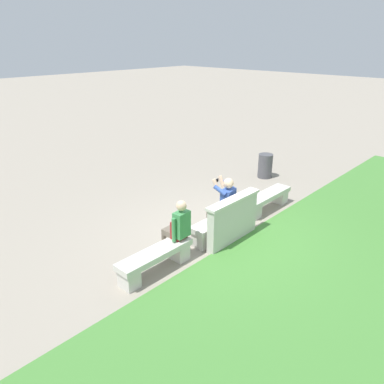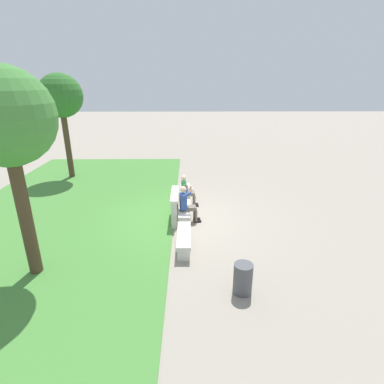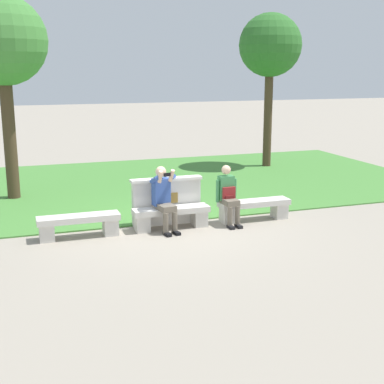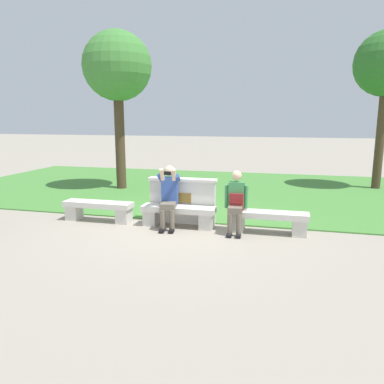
{
  "view_description": "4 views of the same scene",
  "coord_description": "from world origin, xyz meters",
  "px_view_note": "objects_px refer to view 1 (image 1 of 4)",
  "views": [
    {
      "loc": [
        5.77,
        4.55,
        4.06
      ],
      "look_at": [
        0.4,
        -0.47,
        1.04
      ],
      "focal_mm": 35.0,
      "sensor_mm": 36.0,
      "label": 1
    },
    {
      "loc": [
        -9.65,
        -0.14,
        4.63
      ],
      "look_at": [
        0.1,
        -0.26,
        1.0
      ],
      "focal_mm": 28.0,
      "sensor_mm": 36.0,
      "label": 2
    },
    {
      "loc": [
        -3.04,
        -10.27,
        3.27
      ],
      "look_at": [
        0.24,
        -0.62,
        0.9
      ],
      "focal_mm": 50.0,
      "sensor_mm": 36.0,
      "label": 3
    },
    {
      "loc": [
        2.2,
        -7.49,
        2.31
      ],
      "look_at": [
        0.45,
        -0.59,
        0.9
      ],
      "focal_mm": 35.0,
      "sensor_mm": 36.0,
      "label": 4
    }
  ],
  "objects_px": {
    "trash_bin": "(265,166)",
    "bench_main": "(267,199)",
    "bench_mid": "(155,259)",
    "person_distant": "(178,227)",
    "backpack": "(178,230)",
    "person_photographer": "(223,202)",
    "bench_near": "(220,224)"
  },
  "relations": [
    {
      "from": "backpack",
      "to": "trash_bin",
      "type": "relative_size",
      "value": 0.57
    },
    {
      "from": "person_photographer",
      "to": "person_distant",
      "type": "distance_m",
      "value": 1.43
    },
    {
      "from": "bench_near",
      "to": "backpack",
      "type": "height_order",
      "value": "backpack"
    },
    {
      "from": "bench_main",
      "to": "trash_bin",
      "type": "distance_m",
      "value": 2.46
    },
    {
      "from": "person_photographer",
      "to": "backpack",
      "type": "height_order",
      "value": "person_photographer"
    },
    {
      "from": "bench_main",
      "to": "bench_mid",
      "type": "xyz_separation_m",
      "value": [
        3.79,
        0.0,
        0.0
      ]
    },
    {
      "from": "bench_mid",
      "to": "trash_bin",
      "type": "distance_m",
      "value": 5.99
    },
    {
      "from": "trash_bin",
      "to": "bench_main",
      "type": "bearing_deg",
      "value": 34.18
    },
    {
      "from": "person_photographer",
      "to": "backpack",
      "type": "distance_m",
      "value": 1.44
    },
    {
      "from": "bench_mid",
      "to": "person_distant",
      "type": "height_order",
      "value": "person_distant"
    },
    {
      "from": "bench_mid",
      "to": "backpack",
      "type": "bearing_deg",
      "value": -177.27
    },
    {
      "from": "bench_near",
      "to": "person_distant",
      "type": "relative_size",
      "value": 1.27
    },
    {
      "from": "backpack",
      "to": "person_photographer",
      "type": "bearing_deg",
      "value": -178.17
    },
    {
      "from": "backpack",
      "to": "person_distant",
      "type": "bearing_deg",
      "value": -108.76
    },
    {
      "from": "person_distant",
      "to": "backpack",
      "type": "height_order",
      "value": "person_distant"
    },
    {
      "from": "bench_mid",
      "to": "trash_bin",
      "type": "bearing_deg",
      "value": -166.67
    },
    {
      "from": "bench_main",
      "to": "backpack",
      "type": "relative_size",
      "value": 3.75
    },
    {
      "from": "person_photographer",
      "to": "backpack",
      "type": "bearing_deg",
      "value": 1.83
    },
    {
      "from": "person_distant",
      "to": "backpack",
      "type": "relative_size",
      "value": 2.94
    },
    {
      "from": "bench_mid",
      "to": "person_distant",
      "type": "bearing_deg",
      "value": -174.21
    },
    {
      "from": "bench_near",
      "to": "trash_bin",
      "type": "relative_size",
      "value": 2.14
    },
    {
      "from": "bench_near",
      "to": "person_photographer",
      "type": "height_order",
      "value": "person_photographer"
    },
    {
      "from": "bench_main",
      "to": "bench_near",
      "type": "height_order",
      "value": "same"
    },
    {
      "from": "backpack",
      "to": "trash_bin",
      "type": "xyz_separation_m",
      "value": [
        -5.18,
        -1.35,
        -0.25
      ]
    },
    {
      "from": "bench_near",
      "to": "bench_mid",
      "type": "xyz_separation_m",
      "value": [
        1.9,
        0.0,
        0.0
      ]
    },
    {
      "from": "person_distant",
      "to": "backpack",
      "type": "xyz_separation_m",
      "value": [
        0.01,
        0.04,
        -0.05
      ]
    },
    {
      "from": "person_photographer",
      "to": "bench_near",
      "type": "bearing_deg",
      "value": 22.88
    },
    {
      "from": "person_photographer",
      "to": "trash_bin",
      "type": "xyz_separation_m",
      "value": [
        -3.75,
        -1.3,
        -0.36
      ]
    },
    {
      "from": "person_photographer",
      "to": "trash_bin",
      "type": "relative_size",
      "value": 1.76
    },
    {
      "from": "person_photographer",
      "to": "bench_main",
      "type": "bearing_deg",
      "value": 177.44
    },
    {
      "from": "bench_mid",
      "to": "person_photographer",
      "type": "height_order",
      "value": "person_photographer"
    },
    {
      "from": "trash_bin",
      "to": "bench_mid",
      "type": "bearing_deg",
      "value": 13.33
    }
  ]
}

